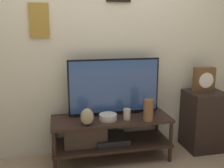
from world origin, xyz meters
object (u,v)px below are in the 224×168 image
object	(u,v)px
vase_wide_bowl	(108,117)
vase_slim_bronze	(151,107)
television	(114,86)
vase_urn_stoneware	(87,117)
candle_jar	(127,114)
mantel_clock	(204,80)
vase_tall_ceramic	(148,110)

from	to	relation	value
vase_wide_bowl	vase_slim_bronze	bearing A→B (deg)	4.07
television	vase_urn_stoneware	size ratio (longest dim) A/B	5.84
television	vase_wide_bowl	world-z (taller)	television
candle_jar	mantel_clock	xyz separation A→B (m)	(0.99, 0.15, 0.31)
vase_tall_ceramic	vase_slim_bronze	xyz separation A→B (m)	(0.08, 0.14, -0.02)
vase_wide_bowl	mantel_clock	xyz separation A→B (m)	(1.19, 0.12, 0.34)
vase_urn_stoneware	candle_jar	xyz separation A→B (m)	(0.44, 0.07, -0.03)
vase_urn_stoneware	mantel_clock	bearing A→B (deg)	8.77
vase_wide_bowl	vase_tall_ceramic	xyz separation A→B (m)	(0.42, -0.11, 0.08)
vase_wide_bowl	candle_jar	distance (m)	0.21
mantel_clock	television	bearing A→B (deg)	177.71
vase_urn_stoneware	vase_tall_ceramic	xyz separation A→B (m)	(0.65, -0.01, 0.03)
vase_urn_stoneware	vase_slim_bronze	distance (m)	0.75
vase_urn_stoneware	candle_jar	size ratio (longest dim) A/B	1.49
vase_tall_ceramic	candle_jar	bearing A→B (deg)	159.08
vase_tall_ceramic	vase_slim_bronze	bearing A→B (deg)	60.45
vase_wide_bowl	vase_urn_stoneware	distance (m)	0.26
television	mantel_clock	xyz separation A→B (m)	(1.08, -0.04, 0.04)
vase_urn_stoneware	vase_slim_bronze	world-z (taller)	vase_slim_bronze
candle_jar	mantel_clock	distance (m)	1.04
vase_slim_bronze	mantel_clock	world-z (taller)	mantel_clock
television	candle_jar	xyz separation A→B (m)	(0.10, -0.19, -0.27)
vase_slim_bronze	candle_jar	bearing A→B (deg)	-167.90
television	vase_wide_bowl	bearing A→B (deg)	-122.25
vase_slim_bronze	mantel_clock	bearing A→B (deg)	7.26
candle_jar	mantel_clock	size ratio (longest dim) A/B	0.41
vase_urn_stoneware	candle_jar	distance (m)	0.45
vase_urn_stoneware	vase_tall_ceramic	bearing A→B (deg)	-1.11
vase_urn_stoneware	candle_jar	bearing A→B (deg)	8.88
television	vase_slim_bronze	world-z (taller)	television
television	vase_urn_stoneware	bearing A→B (deg)	-142.40
vase_wide_bowl	vase_slim_bronze	world-z (taller)	vase_slim_bronze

